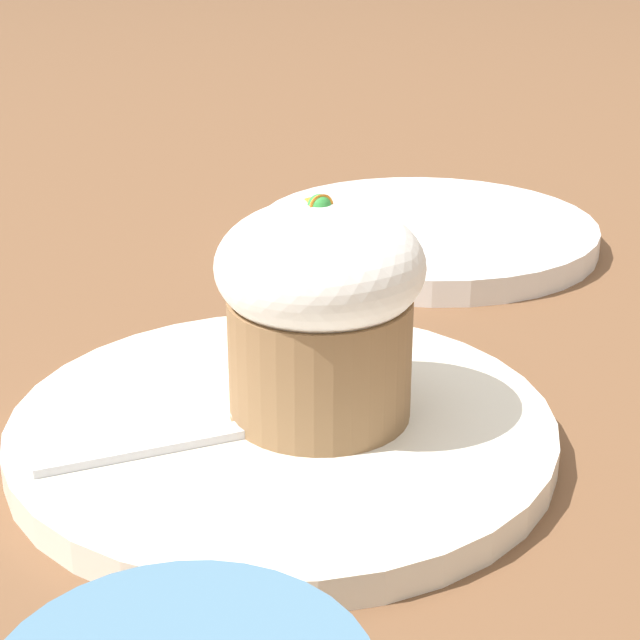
{
  "coord_description": "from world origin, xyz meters",
  "views": [
    {
      "loc": [
        -0.37,
        0.2,
        0.24
      ],
      "look_at": [
        -0.01,
        -0.02,
        0.06
      ],
      "focal_mm": 60.0,
      "sensor_mm": 36.0,
      "label": 1
    }
  ],
  "objects": [
    {
      "name": "ground_plane",
      "position": [
        0.0,
        0.0,
        0.0
      ],
      "size": [
        4.0,
        4.0,
        0.0
      ],
      "primitive_type": "plane",
      "color": "brown"
    },
    {
      "name": "spoon",
      "position": [
        -0.0,
        0.01,
        0.02
      ],
      "size": [
        0.04,
        0.14,
        0.01
      ],
      "color": "silver",
      "rests_on": "dessert_plate"
    },
    {
      "name": "carrot_cake",
      "position": [
        -0.01,
        -0.02,
        0.07
      ],
      "size": [
        0.09,
        0.09,
        0.1
      ],
      "color": "olive",
      "rests_on": "dessert_plate"
    },
    {
      "name": "side_plate",
      "position": [
        0.2,
        -0.22,
        0.01
      ],
      "size": [
        0.23,
        0.23,
        0.02
      ],
      "color": "white",
      "rests_on": "ground_plane"
    },
    {
      "name": "dessert_plate",
      "position": [
        0.0,
        0.0,
        0.01
      ],
      "size": [
        0.24,
        0.24,
        0.01
      ],
      "color": "white",
      "rests_on": "ground_plane"
    }
  ]
}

